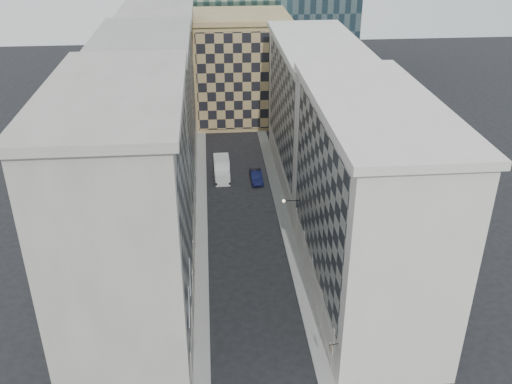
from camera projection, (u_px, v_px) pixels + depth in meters
sidewalk_west at (201, 224)px, 71.14m from camera, size 1.50×100.00×0.15m
sidewalk_east at (285, 221)px, 71.94m from camera, size 1.50×100.00×0.15m
bldg_left_a at (129, 222)px, 48.49m from camera, size 10.80×22.80×23.70m
bldg_left_b at (150, 133)px, 68.17m from camera, size 10.80×22.80×22.70m
bldg_left_c at (162, 83)px, 87.84m from camera, size 10.80×22.80×21.70m
bldg_right_a at (366, 205)px, 54.39m from camera, size 10.80×26.80×20.70m
bldg_right_b at (316, 114)px, 78.47m from camera, size 10.80×28.80×19.70m
tan_block at (240, 68)px, 100.86m from camera, size 16.80×14.80×18.80m
flagpoles_left at (190, 292)px, 46.22m from camera, size 0.10×6.33×2.33m
bracket_lamp at (285, 201)px, 63.75m from camera, size 1.98×0.36×0.36m
box_truck at (222, 170)px, 82.52m from camera, size 2.26×5.38×2.93m
dark_car at (256, 177)px, 81.65m from camera, size 1.74×4.64×1.52m
shop_sign at (331, 348)px, 46.36m from camera, size 0.81×0.71×0.79m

